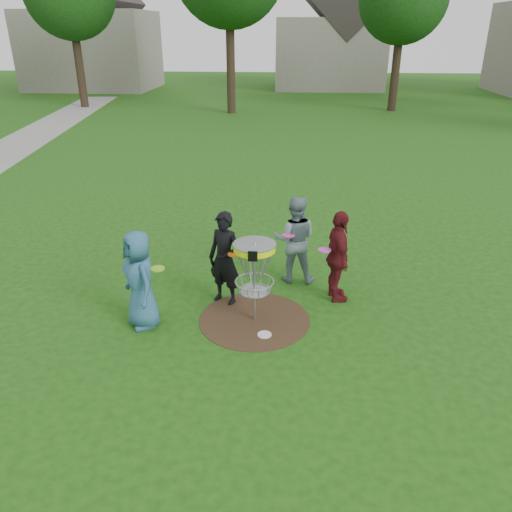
# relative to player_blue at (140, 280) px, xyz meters

# --- Properties ---
(ground) EXTENTS (100.00, 100.00, 0.00)m
(ground) POSITION_rel_player_blue_xyz_m (1.74, 0.25, -0.79)
(ground) COLOR #19470F
(ground) RESTS_ON ground
(dirt_patch) EXTENTS (1.80, 1.80, 0.01)m
(dirt_patch) POSITION_rel_player_blue_xyz_m (1.74, 0.25, -0.79)
(dirt_patch) COLOR #47331E
(dirt_patch) RESTS_ON ground
(player_blue) EXTENTS (0.87, 0.92, 1.58)m
(player_blue) POSITION_rel_player_blue_xyz_m (0.00, 0.00, 0.00)
(player_blue) COLOR #2D5C7C
(player_blue) RESTS_ON ground
(player_black) EXTENTS (0.70, 0.59, 1.61)m
(player_black) POSITION_rel_player_blue_xyz_m (1.20, 0.83, 0.01)
(player_black) COLOR black
(player_black) RESTS_ON ground
(player_grey) EXTENTS (0.83, 0.66, 1.63)m
(player_grey) POSITION_rel_player_blue_xyz_m (2.35, 1.73, 0.02)
(player_grey) COLOR gray
(player_grey) RESTS_ON ground
(player_maroon) EXTENTS (0.56, 1.00, 1.61)m
(player_maroon) POSITION_rel_player_blue_xyz_m (3.09, 1.05, 0.01)
(player_maroon) COLOR #591419
(player_maroon) RESTS_ON ground
(disc_on_grass) EXTENTS (0.22, 0.22, 0.02)m
(disc_on_grass) POSITION_rel_player_blue_xyz_m (1.93, -0.18, -0.78)
(disc_on_grass) COLOR silver
(disc_on_grass) RESTS_ON ground
(disc_golf_basket) EXTENTS (0.66, 0.67, 1.38)m
(disc_golf_basket) POSITION_rel_player_blue_xyz_m (1.74, 0.25, 0.23)
(disc_golf_basket) COLOR #9EA0A5
(disc_golf_basket) RESTS_ON ground
(held_discs) EXTENTS (2.79, 1.65, 0.05)m
(held_discs) POSITION_rel_player_blue_xyz_m (1.69, 0.76, 0.19)
(held_discs) COLOR #87D017
(held_discs) RESTS_ON ground
(house_row) EXTENTS (44.50, 10.65, 11.62)m
(house_row) POSITION_rel_player_blue_xyz_m (6.52, 33.32, 3.35)
(house_row) COLOR gray
(house_row) RESTS_ON ground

